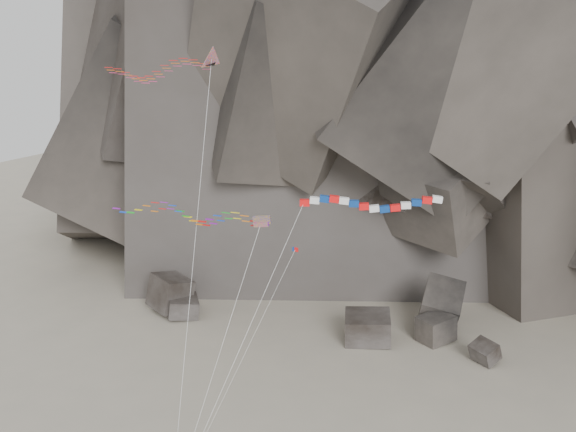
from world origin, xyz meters
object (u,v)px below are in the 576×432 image
at_px(banner_kite, 369,204).
at_px(pennant_kite, 262,319).
at_px(delta_kite, 152,70).
at_px(parafoil_kite, 181,212).

relative_size(banner_kite, pennant_kite, 1.14).
height_order(delta_kite, parafoil_kite, delta_kite).
distance_m(delta_kite, banner_kite, 20.65).
xyz_separation_m(parafoil_kite, pennant_kite, (7.67, -2.11, -6.63)).
distance_m(delta_kite, parafoil_kite, 12.54).
bearing_deg(banner_kite, parafoil_kite, -173.31).
bearing_deg(banner_kite, delta_kite, 164.88).
xyz_separation_m(banner_kite, parafoil_kite, (-12.87, -6.56, -0.37)).
relative_size(delta_kite, banner_kite, 1.53).
xyz_separation_m(delta_kite, parafoil_kite, (5.16, -4.92, -10.31)).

